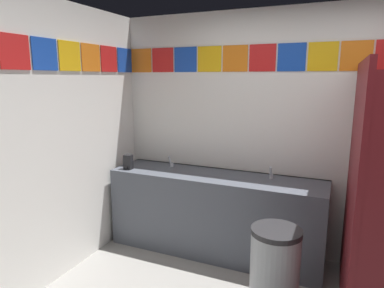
# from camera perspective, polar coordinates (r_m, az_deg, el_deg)

# --- Properties ---
(wall_back) EXTENTS (4.20, 0.09, 2.50)m
(wall_back) POSITION_cam_1_polar(r_m,az_deg,el_deg) (3.53, 20.37, 1.10)
(wall_back) COLOR white
(wall_back) RESTS_ON ground_plane
(wall_side) EXTENTS (0.09, 3.14, 2.50)m
(wall_side) POSITION_cam_1_polar(r_m,az_deg,el_deg) (3.03, -26.97, -0.98)
(wall_side) COLOR white
(wall_side) RESTS_ON ground_plane
(vanity_counter) EXTENTS (2.21, 0.56, 0.85)m
(vanity_counter) POSITION_cam_1_polar(r_m,az_deg,el_deg) (3.63, 3.81, -11.51)
(vanity_counter) COLOR #4C515B
(vanity_counter) RESTS_ON ground_plane
(faucet_left) EXTENTS (0.04, 0.10, 0.14)m
(faucet_left) POSITION_cam_1_polar(r_m,az_deg,el_deg) (3.77, -3.57, -3.17)
(faucet_left) COLOR silver
(faucet_left) RESTS_ON vanity_counter
(faucet_right) EXTENTS (0.04, 0.10, 0.14)m
(faucet_right) POSITION_cam_1_polar(r_m,az_deg,el_deg) (3.43, 13.20, -4.93)
(faucet_right) COLOR silver
(faucet_right) RESTS_ON vanity_counter
(soap_dispenser) EXTENTS (0.09, 0.09, 0.16)m
(soap_dispenser) POSITION_cam_1_polar(r_m,az_deg,el_deg) (3.75, -10.71, -3.00)
(soap_dispenser) COLOR black
(soap_dispenser) RESTS_ON vanity_counter
(stall_divider) EXTENTS (0.92, 1.44, 1.95)m
(stall_divider) POSITION_cam_1_polar(r_m,az_deg,el_deg) (2.62, 29.23, -9.38)
(stall_divider) COLOR maroon
(stall_divider) RESTS_ON ground_plane
(trash_bin) EXTENTS (0.38, 0.38, 0.73)m
(trash_bin) POSITION_cam_1_polar(r_m,az_deg,el_deg) (2.82, 13.72, -20.51)
(trash_bin) COLOR #999EA3
(trash_bin) RESTS_ON ground_plane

